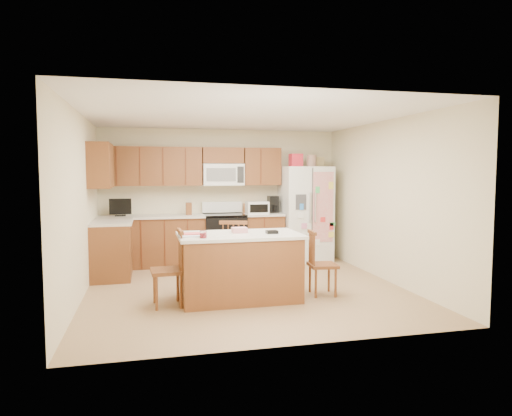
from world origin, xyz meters
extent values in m
plane|color=olive|center=(0.00, 0.00, 0.00)|extent=(4.50, 4.50, 0.00)
cube|color=beige|center=(0.00, 2.25, 1.25)|extent=(4.50, 0.10, 2.50)
cube|color=beige|center=(0.00, -2.25, 1.25)|extent=(4.50, 0.10, 2.50)
cube|color=beige|center=(-2.25, 0.00, 1.25)|extent=(0.10, 4.50, 2.50)
cube|color=beige|center=(2.25, 0.00, 1.25)|extent=(0.10, 4.50, 2.50)
cube|color=white|center=(0.00, 0.00, 2.50)|extent=(4.50, 4.50, 0.04)
cube|color=brown|center=(-1.31, 1.95, 0.44)|extent=(1.87, 0.60, 0.88)
cube|color=brown|center=(0.74, 1.95, 0.44)|extent=(0.72, 0.60, 0.88)
cube|color=brown|center=(-1.95, 1.17, 0.44)|extent=(0.60, 0.95, 0.88)
cube|color=silver|center=(-1.31, 1.94, 0.90)|extent=(1.87, 0.64, 0.04)
cube|color=silver|center=(0.74, 1.94, 0.90)|extent=(0.72, 0.64, 0.04)
cube|color=silver|center=(-1.94, 1.17, 0.90)|extent=(0.64, 0.95, 0.04)
cube|color=brown|center=(-1.32, 2.08, 1.80)|extent=(1.85, 0.33, 0.70)
cube|color=brown|center=(0.75, 2.08, 1.80)|extent=(0.70, 0.33, 0.70)
cube|color=brown|center=(0.00, 2.08, 2.00)|extent=(0.76, 0.33, 0.29)
cube|color=brown|center=(-2.08, 1.17, 1.80)|extent=(0.33, 0.95, 0.70)
cube|color=#56230F|center=(-1.90, 1.92, 1.80)|extent=(0.02, 0.01, 0.66)
cube|color=#56230F|center=(-1.90, 1.65, 0.44)|extent=(0.02, 0.01, 0.84)
cube|color=#56230F|center=(-1.50, 1.92, 1.80)|extent=(0.02, 0.01, 0.66)
cube|color=#56230F|center=(-1.50, 1.65, 0.44)|extent=(0.02, 0.01, 0.84)
cube|color=#56230F|center=(-1.10, 1.92, 1.80)|extent=(0.02, 0.01, 0.66)
cube|color=#56230F|center=(-1.10, 1.65, 0.44)|extent=(0.02, 0.01, 0.84)
cube|color=#56230F|center=(-0.70, 1.92, 1.80)|extent=(0.01, 0.01, 0.66)
cube|color=#56230F|center=(-0.70, 1.65, 0.44)|extent=(0.01, 0.01, 0.84)
cube|color=#56230F|center=(0.70, 1.92, 1.80)|extent=(0.01, 0.01, 0.66)
cube|color=#56230F|center=(0.70, 1.65, 0.44)|extent=(0.01, 0.01, 0.84)
cube|color=white|center=(0.00, 2.06, 1.65)|extent=(0.76, 0.38, 0.40)
cube|color=slate|center=(-0.06, 1.86, 1.65)|extent=(0.54, 0.01, 0.24)
cube|color=#262626|center=(0.30, 1.86, 1.65)|extent=(0.12, 0.01, 0.30)
cube|color=brown|center=(-0.65, 1.95, 1.03)|extent=(0.10, 0.14, 0.22)
cube|color=black|center=(-1.85, 1.97, 0.93)|extent=(0.18, 0.12, 0.02)
cube|color=black|center=(-1.85, 1.97, 1.09)|extent=(0.38, 0.03, 0.28)
cube|color=orange|center=(0.58, 2.03, 1.01)|extent=(0.35, 0.22, 0.18)
cube|color=white|center=(0.60, 1.80, 1.04)|extent=(0.40, 0.28, 0.23)
cube|color=black|center=(0.60, 1.66, 1.04)|extent=(0.34, 0.01, 0.15)
cube|color=black|center=(0.96, 2.00, 1.08)|extent=(0.18, 0.22, 0.32)
cylinder|color=black|center=(0.96, 1.93, 1.01)|extent=(0.12, 0.12, 0.12)
cube|color=black|center=(0.00, 1.93, 0.44)|extent=(0.76, 0.64, 0.88)
cube|color=black|center=(0.00, 1.60, 0.42)|extent=(0.68, 0.01, 0.42)
cube|color=black|center=(0.00, 1.93, 0.91)|extent=(0.76, 0.64, 0.03)
cube|color=white|center=(0.00, 2.19, 1.03)|extent=(0.76, 0.10, 0.20)
cube|color=white|center=(1.57, 1.88, 0.90)|extent=(0.90, 0.75, 1.80)
cube|color=#4C4C4C|center=(1.57, 1.49, 0.90)|extent=(0.02, 0.01, 1.75)
cube|color=silver|center=(1.52, 1.47, 1.05)|extent=(0.02, 0.03, 0.55)
cube|color=silver|center=(1.62, 1.47, 1.05)|extent=(0.02, 0.03, 0.55)
cube|color=#3F3F44|center=(1.35, 1.49, 1.15)|extent=(0.20, 0.01, 0.28)
cube|color=#D84C59|center=(1.77, 1.49, 1.05)|extent=(0.42, 0.01, 1.30)
cube|color=red|center=(1.37, 1.88, 1.92)|extent=(0.22, 0.22, 0.24)
cylinder|color=#A27967|center=(1.67, 1.82, 1.91)|extent=(0.18, 0.18, 0.22)
cube|color=#9F8A5A|center=(1.85, 1.96, 1.89)|extent=(0.18, 0.20, 0.18)
cube|color=brown|center=(-0.20, -0.51, 0.42)|extent=(1.54, 0.87, 0.84)
cube|color=silver|center=(-0.20, -0.51, 0.86)|extent=(1.62, 0.95, 0.04)
cylinder|color=red|center=(-0.71, -0.78, 0.91)|extent=(0.08, 0.08, 0.06)
cylinder|color=white|center=(-0.71, -0.78, 0.93)|extent=(0.09, 0.09, 0.09)
cube|color=#F98C80|center=(-0.17, -0.41, 0.92)|extent=(0.20, 0.15, 0.07)
cube|color=black|center=(0.23, -0.59, 0.90)|extent=(0.15, 0.12, 0.04)
cube|color=white|center=(-0.85, -0.59, 0.89)|extent=(0.30, 0.24, 0.01)
cube|color=#D84C4C|center=(-0.81, -0.51, 0.90)|extent=(0.26, 0.20, 0.01)
cylinder|color=white|center=(-0.48, -0.75, 0.89)|extent=(0.14, 0.05, 0.01)
cube|color=brown|center=(-1.15, -0.60, 0.45)|extent=(0.42, 0.44, 0.04)
cylinder|color=brown|center=(-1.31, -0.44, 0.21)|extent=(0.04, 0.04, 0.43)
cylinder|color=brown|center=(-1.29, -0.78, 0.21)|extent=(0.04, 0.04, 0.43)
cylinder|color=brown|center=(-1.01, -0.42, 0.21)|extent=(0.04, 0.04, 0.43)
cylinder|color=brown|center=(-0.99, -0.76, 0.21)|extent=(0.04, 0.04, 0.43)
cylinder|color=brown|center=(-0.99, -0.44, 0.71)|extent=(0.02, 0.02, 0.48)
cylinder|color=brown|center=(-0.98, -0.52, 0.71)|extent=(0.02, 0.02, 0.48)
cylinder|color=brown|center=(-0.98, -0.59, 0.71)|extent=(0.02, 0.02, 0.48)
cylinder|color=brown|center=(-0.97, -0.67, 0.71)|extent=(0.02, 0.02, 0.48)
cylinder|color=brown|center=(-0.97, -0.74, 0.71)|extent=(0.02, 0.02, 0.48)
cube|color=brown|center=(-0.98, -0.59, 0.95)|extent=(0.06, 0.40, 0.05)
cube|color=brown|center=(-0.12, 0.23, 0.46)|extent=(0.53, 0.51, 0.05)
cylinder|color=brown|center=(0.09, 0.32, 0.22)|extent=(0.04, 0.04, 0.44)
cylinder|color=brown|center=(-0.24, 0.42, 0.22)|extent=(0.04, 0.04, 0.44)
cylinder|color=brown|center=(0.00, 0.03, 0.22)|extent=(0.04, 0.04, 0.44)
cylinder|color=brown|center=(-0.33, 0.13, 0.22)|extent=(0.04, 0.04, 0.44)
cylinder|color=brown|center=(-0.02, 0.02, 0.72)|extent=(0.02, 0.02, 0.49)
cylinder|color=brown|center=(-0.10, 0.04, 0.72)|extent=(0.02, 0.02, 0.49)
cylinder|color=brown|center=(-0.17, 0.06, 0.72)|extent=(0.02, 0.02, 0.49)
cylinder|color=brown|center=(-0.24, 0.08, 0.72)|extent=(0.02, 0.02, 0.49)
cylinder|color=brown|center=(-0.32, 0.10, 0.72)|extent=(0.02, 0.02, 0.49)
cube|color=brown|center=(-0.17, 0.06, 0.97)|extent=(0.40, 0.15, 0.05)
cube|color=brown|center=(0.97, -0.56, 0.41)|extent=(0.40, 0.42, 0.04)
cylinder|color=brown|center=(1.09, -0.73, 0.20)|extent=(0.03, 0.03, 0.39)
cylinder|color=brown|center=(1.12, -0.42, 0.20)|extent=(0.03, 0.03, 0.39)
cylinder|color=brown|center=(0.82, -0.70, 0.20)|extent=(0.03, 0.03, 0.39)
cylinder|color=brown|center=(0.85, -0.39, 0.20)|extent=(0.03, 0.03, 0.39)
cylinder|color=brown|center=(0.80, -0.68, 0.65)|extent=(0.02, 0.02, 0.44)
cylinder|color=brown|center=(0.81, -0.61, 0.65)|extent=(0.02, 0.02, 0.44)
cylinder|color=brown|center=(0.81, -0.55, 0.65)|extent=(0.02, 0.02, 0.44)
cylinder|color=brown|center=(0.82, -0.48, 0.65)|extent=(0.02, 0.02, 0.44)
cylinder|color=brown|center=(0.83, -0.41, 0.65)|extent=(0.02, 0.02, 0.44)
cube|color=brown|center=(0.81, -0.55, 0.87)|extent=(0.07, 0.37, 0.05)
camera|label=1|loc=(-1.36, -6.40, 1.71)|focal=32.00mm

